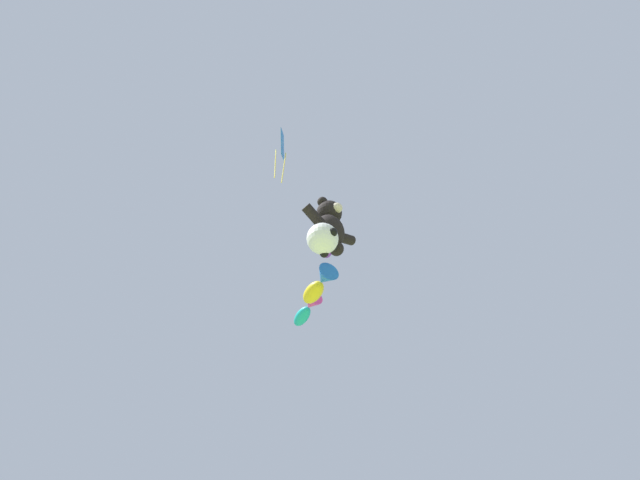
{
  "coord_description": "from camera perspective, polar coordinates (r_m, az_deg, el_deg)",
  "views": [
    {
      "loc": [
        -5.49,
        -0.39,
        1.25
      ],
      "look_at": [
        1.03,
        6.49,
        11.64
      ],
      "focal_mm": 24.0,
      "sensor_mm": 36.0,
      "label": 1
    }
  ],
  "objects": [
    {
      "name": "fish_kite_goldfin",
      "position": [
        18.12,
        -0.14,
        -6.01
      ],
      "size": [
        1.43,
        2.33,
        0.9
      ],
      "color": "yellow"
    },
    {
      "name": "teddy_bear_kite",
      "position": [
        15.26,
        1.3,
        1.96
      ],
      "size": [
        2.47,
        1.09,
        2.51
      ],
      "color": "black"
    },
    {
      "name": "soccer_ball_kite",
      "position": [
        13.98,
        0.38,
        0.14
      ],
      "size": [
        1.16,
        1.16,
        1.07
      ],
      "color": "white"
    },
    {
      "name": "diamond_kite",
      "position": [
        16.66,
        -5.09,
        12.21
      ],
      "size": [
        1.02,
        1.03,
        3.22
      ],
      "color": "blue"
    },
    {
      "name": "fish_kite_violet",
      "position": [
        17.31,
        1.24,
        -0.09
      ],
      "size": [
        1.42,
        1.66,
        0.59
      ],
      "color": "purple"
    },
    {
      "name": "fish_kite_teal",
      "position": [
        20.87,
        -1.78,
        -9.27
      ],
      "size": [
        1.44,
        2.41,
        0.8
      ],
      "color": "#19ADB2"
    }
  ]
}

